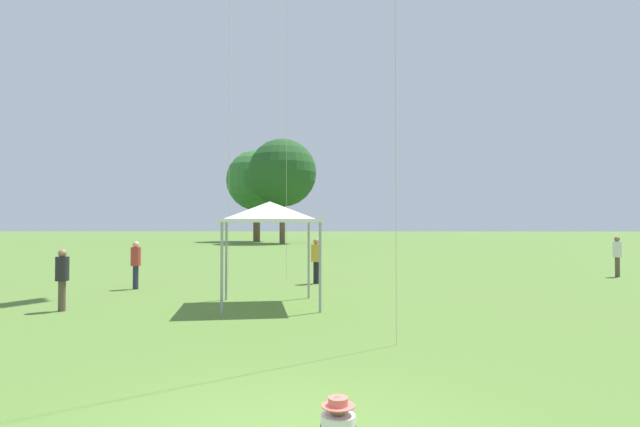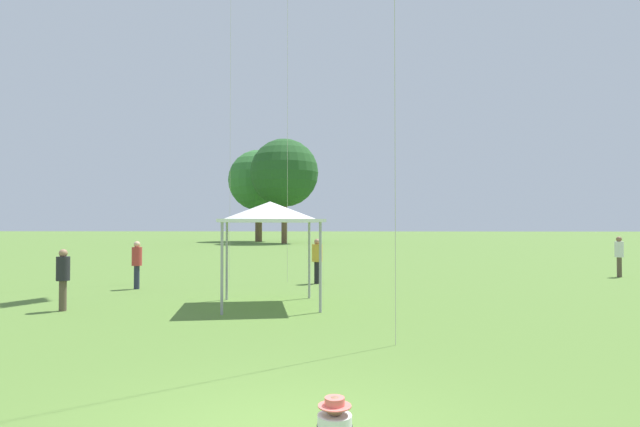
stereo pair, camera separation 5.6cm
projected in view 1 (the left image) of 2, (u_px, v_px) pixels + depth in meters
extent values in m
sphere|color=brown|center=(338.00, 406.00, 4.77)|extent=(0.19, 0.19, 0.19)
cylinder|color=#E0665B|center=(338.00, 406.00, 4.77)|extent=(0.32, 0.32, 0.01)
cylinder|color=#E0665B|center=(338.00, 402.00, 4.77)|extent=(0.19, 0.19, 0.09)
cylinder|color=brown|center=(62.00, 296.00, 12.63)|extent=(0.19, 0.19, 0.77)
cylinder|color=#232328|center=(62.00, 269.00, 12.64)|extent=(0.35, 0.35, 0.61)
sphere|color=#A37556|center=(62.00, 253.00, 12.65)|extent=(0.21, 0.21, 0.21)
cylinder|color=black|center=(316.00, 273.00, 18.47)|extent=(0.26, 0.26, 0.82)
cylinder|color=gold|center=(316.00, 253.00, 18.48)|extent=(0.47, 0.47, 0.65)
sphere|color=#A37556|center=(316.00, 242.00, 18.49)|extent=(0.22, 0.22, 0.22)
cylinder|color=#282D42|center=(136.00, 277.00, 16.91)|extent=(0.26, 0.26, 0.80)
cylinder|color=#B23833|center=(136.00, 256.00, 16.92)|extent=(0.46, 0.46, 0.63)
sphere|color=#DBAD89|center=(136.00, 244.00, 16.93)|extent=(0.22, 0.22, 0.22)
cylinder|color=brown|center=(617.00, 267.00, 20.83)|extent=(0.24, 0.24, 0.83)
cylinder|color=silver|center=(617.00, 249.00, 20.84)|extent=(0.43, 0.43, 0.66)
sphere|color=brown|center=(617.00, 239.00, 20.85)|extent=(0.22, 0.22, 0.22)
cube|color=white|center=(270.00, 221.00, 13.51)|extent=(3.11, 3.11, 0.08)
cone|color=white|center=(270.00, 210.00, 13.51)|extent=(2.96, 2.96, 0.48)
cylinder|color=#99999E|center=(226.00, 261.00, 14.51)|extent=(0.07, 0.07, 2.26)
cylinder|color=#99999E|center=(309.00, 260.00, 14.85)|extent=(0.07, 0.07, 2.26)
cylinder|color=#99999E|center=(222.00, 268.00, 12.11)|extent=(0.07, 0.07, 2.26)
cylinder|color=#99999E|center=(320.00, 267.00, 12.45)|extent=(0.07, 0.07, 2.26)
cylinder|color=#BCB7A8|center=(287.00, 50.00, 19.26)|extent=(0.01, 0.01, 17.89)
cylinder|color=#BCB7A8|center=(229.00, 40.00, 20.79)|extent=(0.01, 0.01, 19.77)
cylinder|color=brown|center=(257.00, 219.00, 63.93)|extent=(0.88, 0.88, 5.73)
sphere|color=#337033|center=(257.00, 180.00, 64.04)|extent=(7.79, 7.79, 7.79)
cylinder|color=brown|center=(282.00, 217.00, 57.44)|extent=(0.64, 0.64, 6.00)
sphere|color=#235123|center=(282.00, 173.00, 57.55)|extent=(7.86, 7.86, 7.86)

